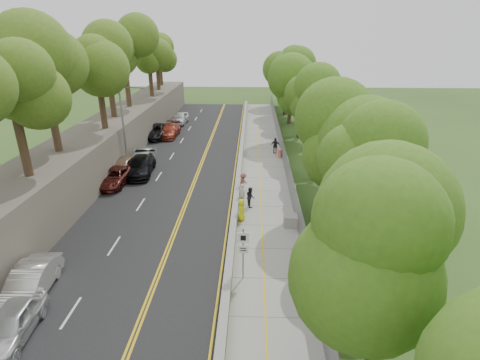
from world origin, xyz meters
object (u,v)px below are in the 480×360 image
at_px(signpost, 243,248).
at_px(car_2, 114,177).
at_px(concrete_block, 292,221).
at_px(construction_barrel, 279,153).
at_px(person_far, 275,146).
at_px(car_1, 30,283).
at_px(car_0, 12,324).
at_px(painter_0, 241,210).
at_px(streetlight, 125,122).

relative_size(signpost, car_2, 0.61).
bearing_deg(concrete_block, construction_barrel, 90.00).
bearing_deg(person_far, car_2, 43.99).
height_order(construction_barrel, car_1, car_1).
xyz_separation_m(concrete_block, person_far, (-0.32, 16.23, 0.49)).
bearing_deg(car_2, person_far, 36.21).
xyz_separation_m(car_0, person_far, (12.98, 26.82, 0.17)).
bearing_deg(painter_0, construction_barrel, -20.17).
distance_m(car_0, painter_0, 14.91).
relative_size(construction_barrel, concrete_block, 0.75).
xyz_separation_m(car_1, painter_0, (10.48, 8.52, 0.05)).
relative_size(painter_0, person_far, 0.92).
height_order(streetlight, painter_0, streetlight).
bearing_deg(car_0, car_2, 90.31).
distance_m(signpost, car_1, 10.99).
distance_m(construction_barrel, car_0, 28.83).
xyz_separation_m(signpost, car_0, (-10.05, -4.57, -1.20)).
bearing_deg(car_0, construction_barrel, 57.65).
xyz_separation_m(streetlight, car_1, (0.73, -18.82, -3.83)).
xyz_separation_m(car_0, car_1, (-0.73, 2.76, 0.05)).
bearing_deg(person_far, streetlight, 31.63).
bearing_deg(car_2, painter_0, -25.21).
height_order(signpost, car_2, signpost).
distance_m(signpost, concrete_block, 7.00).
relative_size(signpost, concrete_block, 2.61).
height_order(streetlight, construction_barrel, streetlight).
bearing_deg(person_far, concrete_block, 102.85).
distance_m(concrete_block, painter_0, 3.64).
xyz_separation_m(streetlight, construction_barrel, (14.76, 4.00, -4.14)).
relative_size(construction_barrel, car_0, 0.21).
distance_m(streetlight, concrete_block, 18.88).
relative_size(construction_barrel, car_1, 0.19).
relative_size(streetlight, signpost, 2.58).
height_order(construction_barrel, person_far, person_far).
height_order(car_0, person_far, person_far).
height_order(painter_0, person_far, person_far).
distance_m(concrete_block, car_2, 16.48).
distance_m(streetlight, person_far, 15.80).
relative_size(car_1, painter_0, 2.88).
height_order(concrete_block, person_far, person_far).
bearing_deg(signpost, construction_barrel, 81.21).
xyz_separation_m(streetlight, person_far, (14.44, 5.23, -3.70)).
height_order(signpost, car_1, signpost).
bearing_deg(car_0, signpost, 19.55).
distance_m(car_0, car_2, 17.68).
height_order(car_2, person_far, person_far).
distance_m(concrete_block, car_0, 17.00).
bearing_deg(car_2, car_0, -80.88).
relative_size(construction_barrel, painter_0, 0.55).
distance_m(construction_barrel, car_2, 16.90).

